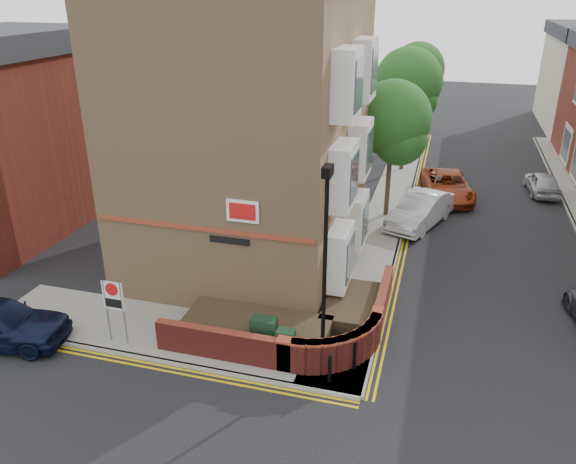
# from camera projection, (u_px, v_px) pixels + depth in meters

# --- Properties ---
(ground) EXTENTS (120.00, 120.00, 0.00)m
(ground) POSITION_uv_depth(u_px,v_px,m) (260.00, 381.00, 16.62)
(ground) COLOR black
(ground) RESTS_ON ground
(pavement_corner) EXTENTS (13.00, 3.00, 0.12)m
(pavement_corner) POSITION_uv_depth(u_px,v_px,m) (175.00, 333.00, 18.80)
(pavement_corner) COLOR gray
(pavement_corner) RESTS_ON ground
(pavement_main) EXTENTS (2.00, 32.00, 0.12)m
(pavement_main) POSITION_uv_depth(u_px,v_px,m) (390.00, 202.00, 30.17)
(pavement_main) COLOR gray
(pavement_main) RESTS_ON ground
(kerb_side) EXTENTS (13.00, 0.15, 0.12)m
(kerb_side) POSITION_uv_depth(u_px,v_px,m) (154.00, 359.00, 17.48)
(kerb_side) COLOR gray
(kerb_side) RESTS_ON ground
(kerb_main_near) EXTENTS (0.15, 32.00, 0.12)m
(kerb_main_near) POSITION_uv_depth(u_px,v_px,m) (409.00, 204.00, 29.92)
(kerb_main_near) COLOR gray
(kerb_main_near) RESTS_ON ground
(yellow_lines_side) EXTENTS (13.00, 0.28, 0.01)m
(yellow_lines_side) POSITION_uv_depth(u_px,v_px,m) (150.00, 366.00, 17.28)
(yellow_lines_side) COLOR gold
(yellow_lines_side) RESTS_ON ground
(yellow_lines_main) EXTENTS (0.28, 32.00, 0.01)m
(yellow_lines_main) POSITION_uv_depth(u_px,v_px,m) (414.00, 205.00, 29.88)
(yellow_lines_main) COLOR gold
(yellow_lines_main) RESTS_ON ground
(corner_building) EXTENTS (8.95, 10.40, 13.60)m
(corner_building) POSITION_uv_depth(u_px,v_px,m) (253.00, 112.00, 21.86)
(corner_building) COLOR #A77F59
(corner_building) RESTS_ON ground
(garden_wall) EXTENTS (6.80, 6.00, 1.20)m
(garden_wall) POSITION_uv_depth(u_px,v_px,m) (284.00, 335.00, 18.82)
(garden_wall) COLOR maroon
(garden_wall) RESTS_ON ground
(lamppost) EXTENTS (0.25, 0.50, 6.30)m
(lamppost) POSITION_uv_depth(u_px,v_px,m) (325.00, 270.00, 15.93)
(lamppost) COLOR black
(lamppost) RESTS_ON pavement_corner
(utility_cabinet_large) EXTENTS (0.80, 0.45, 1.20)m
(utility_cabinet_large) POSITION_uv_depth(u_px,v_px,m) (264.00, 335.00, 17.55)
(utility_cabinet_large) COLOR black
(utility_cabinet_large) RESTS_ON pavement_corner
(utility_cabinet_small) EXTENTS (0.55, 0.40, 1.10)m
(utility_cabinet_small) POSITION_uv_depth(u_px,v_px,m) (286.00, 346.00, 17.11)
(utility_cabinet_small) COLOR black
(utility_cabinet_small) RESTS_ON pavement_corner
(bollard_near) EXTENTS (0.11, 0.11, 0.90)m
(bollard_near) POSITION_uv_depth(u_px,v_px,m) (330.00, 369.00, 16.24)
(bollard_near) COLOR black
(bollard_near) RESTS_ON pavement_corner
(bollard_far) EXTENTS (0.11, 0.11, 0.90)m
(bollard_far) POSITION_uv_depth(u_px,v_px,m) (355.00, 356.00, 16.79)
(bollard_far) COLOR black
(bollard_far) RESTS_ON pavement_corner
(zone_sign) EXTENTS (0.72, 0.07, 2.20)m
(zone_sign) POSITION_uv_depth(u_px,v_px,m) (114.00, 301.00, 17.66)
(zone_sign) COLOR slate
(zone_sign) RESTS_ON pavement_corner
(side_building) EXTENTS (6.40, 10.40, 9.00)m
(side_building) POSITION_uv_depth(u_px,v_px,m) (3.00, 133.00, 25.60)
(side_building) COLOR maroon
(side_building) RESTS_ON ground
(tree_near) EXTENTS (3.64, 3.65, 6.70)m
(tree_near) POSITION_uv_depth(u_px,v_px,m) (393.00, 124.00, 26.58)
(tree_near) COLOR #382B1E
(tree_near) RESTS_ON pavement_main
(tree_mid) EXTENTS (4.03, 4.03, 7.42)m
(tree_mid) POSITION_uv_depth(u_px,v_px,m) (408.00, 87.00, 33.41)
(tree_mid) COLOR #382B1E
(tree_mid) RESTS_ON pavement_main
(tree_far) EXTENTS (3.81, 3.81, 7.00)m
(tree_far) POSITION_uv_depth(u_px,v_px,m) (417.00, 73.00, 40.56)
(tree_far) COLOR #382B1E
(tree_far) RESTS_ON pavement_main
(traffic_light_assembly) EXTENTS (0.20, 0.16, 4.20)m
(traffic_light_assembly) POSITION_uv_depth(u_px,v_px,m) (415.00, 117.00, 36.89)
(traffic_light_assembly) COLOR black
(traffic_light_assembly) RESTS_ON pavement_main
(silver_car_near) EXTENTS (3.18, 5.04, 1.57)m
(silver_car_near) POSITION_uv_depth(u_px,v_px,m) (420.00, 210.00, 27.09)
(silver_car_near) COLOR silver
(silver_car_near) RESTS_ON ground
(red_car_main) EXTENTS (3.34, 5.49, 1.42)m
(red_car_main) POSITION_uv_depth(u_px,v_px,m) (447.00, 186.00, 30.64)
(red_car_main) COLOR maroon
(red_car_main) RESTS_ON ground
(silver_car_far) EXTENTS (1.78, 3.76, 1.24)m
(silver_car_far) POSITION_uv_depth(u_px,v_px,m) (542.00, 183.00, 31.35)
(silver_car_far) COLOR #A6A8AD
(silver_car_far) RESTS_ON ground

